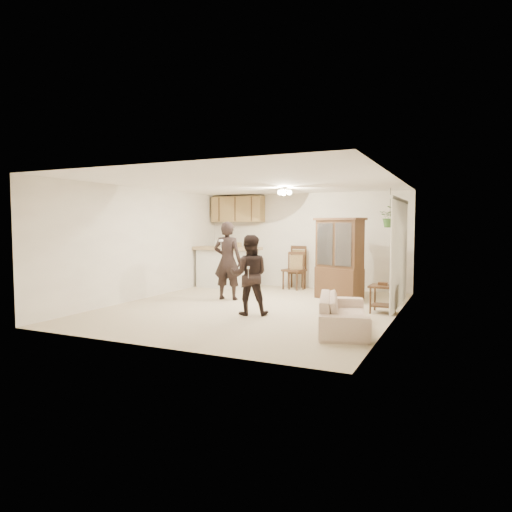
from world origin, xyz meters
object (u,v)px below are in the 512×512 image
at_px(adult, 227,259).
at_px(side_table, 383,299).
at_px(china_hutch, 339,259).
at_px(chair_bar, 211,275).
at_px(chair_hutch_left, 294,277).
at_px(sofa, 343,307).
at_px(chair_hutch_right, 296,278).
at_px(child, 249,279).

height_order(adult, side_table, adult).
distance_m(china_hutch, chair_bar, 3.95).
relative_size(china_hutch, chair_hutch_left, 1.63).
bearing_deg(chair_bar, sofa, -38.54).
bearing_deg(chair_bar, chair_hutch_right, 8.88).
distance_m(china_hutch, chair_hutch_right, 2.00).
relative_size(chair_bar, chair_hutch_right, 1.04).
bearing_deg(chair_bar, child, -49.77).
xyz_separation_m(chair_hutch_left, chair_hutch_right, (0.01, 0.09, -0.04)).
bearing_deg(sofa, chair_bar, 36.25).
xyz_separation_m(adult, china_hutch, (2.26, 1.04, 0.00)).
distance_m(child, chair_bar, 4.25).
xyz_separation_m(china_hutch, side_table, (1.15, -1.17, -0.63)).
bearing_deg(chair_hutch_right, chair_bar, -13.88).
distance_m(sofa, chair_bar, 5.90).
bearing_deg(chair_bar, adult, -50.70).
bearing_deg(sofa, chair_hutch_right, 14.12).
bearing_deg(chair_bar, chair_hutch_left, 6.69).
distance_m(sofa, china_hutch, 3.00).
relative_size(sofa, side_table, 3.19).
bearing_deg(child, chair_hutch_left, -106.34).
relative_size(china_hutch, chair_bar, 1.79).
bearing_deg(side_table, china_hutch, 134.54).
bearing_deg(china_hutch, side_table, -22.56).
relative_size(adult, chair_bar, 1.76).
bearing_deg(chair_hutch_right, china_hutch, 117.67).
bearing_deg(chair_bar, side_table, -22.02).
bearing_deg(sofa, chair_hutch_left, 14.79).
xyz_separation_m(child, chair_hutch_left, (-0.38, 3.50, -0.36)).
height_order(china_hutch, chair_hutch_right, china_hutch).
height_order(sofa, child, child).
height_order(side_table, chair_hutch_left, chair_hutch_left).
xyz_separation_m(adult, chair_hutch_right, (0.81, 2.25, -0.62)).
height_order(adult, china_hutch, china_hutch).
bearing_deg(chair_bar, china_hutch, -12.45).
distance_m(side_table, chair_bar, 5.35).
bearing_deg(chair_hutch_left, chair_hutch_right, 95.70).
bearing_deg(child, chair_bar, -72.54).
relative_size(china_hutch, chair_hutch_right, 1.86).
relative_size(adult, child, 1.33).
height_order(adult, child, adult).
bearing_deg(chair_hutch_left, adult, -98.62).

